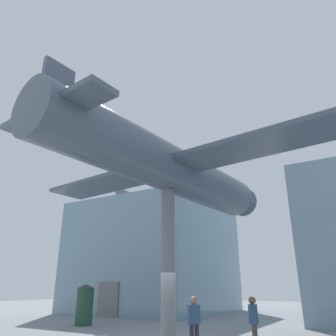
{
  "coord_description": "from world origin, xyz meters",
  "views": [
    {
      "loc": [
        7.02,
        -11.7,
        1.98
      ],
      "look_at": [
        0.0,
        0.0,
        6.94
      ],
      "focal_mm": 35.0,
      "sensor_mm": 36.0,
      "label": 1
    }
  ],
  "objects_px": {
    "suspended_airplane": "(172,170)",
    "info_kiosk": "(85,304)",
    "visitor_person": "(254,319)",
    "visitor_second": "(194,319)",
    "support_pylon_central": "(168,261)"
  },
  "relations": [
    {
      "from": "support_pylon_central",
      "to": "info_kiosk",
      "type": "distance_m",
      "value": 7.64
    },
    {
      "from": "suspended_airplane",
      "to": "visitor_person",
      "type": "distance_m",
      "value": 6.83
    },
    {
      "from": "info_kiosk",
      "to": "visitor_second",
      "type": "bearing_deg",
      "value": -22.55
    },
    {
      "from": "info_kiosk",
      "to": "visitor_person",
      "type": "bearing_deg",
      "value": -14.05
    },
    {
      "from": "suspended_airplane",
      "to": "visitor_second",
      "type": "height_order",
      "value": "suspended_airplane"
    },
    {
      "from": "support_pylon_central",
      "to": "suspended_airplane",
      "type": "relative_size",
      "value": 0.4
    },
    {
      "from": "visitor_person",
      "to": "support_pylon_central",
      "type": "bearing_deg",
      "value": 86.98
    },
    {
      "from": "support_pylon_central",
      "to": "visitor_person",
      "type": "height_order",
      "value": "support_pylon_central"
    },
    {
      "from": "suspended_airplane",
      "to": "visitor_second",
      "type": "bearing_deg",
      "value": -31.41
    },
    {
      "from": "suspended_airplane",
      "to": "visitor_second",
      "type": "distance_m",
      "value": 6.29
    },
    {
      "from": "support_pylon_central",
      "to": "visitor_second",
      "type": "distance_m",
      "value": 2.69
    },
    {
      "from": "visitor_person",
      "to": "suspended_airplane",
      "type": "bearing_deg",
      "value": 82.15
    },
    {
      "from": "suspended_airplane",
      "to": "visitor_person",
      "type": "xyz_separation_m",
      "value": [
        3.27,
        -0.21,
        -5.99
      ]
    },
    {
      "from": "support_pylon_central",
      "to": "suspended_airplane",
      "type": "distance_m",
      "value": 4.0
    },
    {
      "from": "suspended_airplane",
      "to": "info_kiosk",
      "type": "distance_m",
      "value": 9.39
    }
  ]
}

